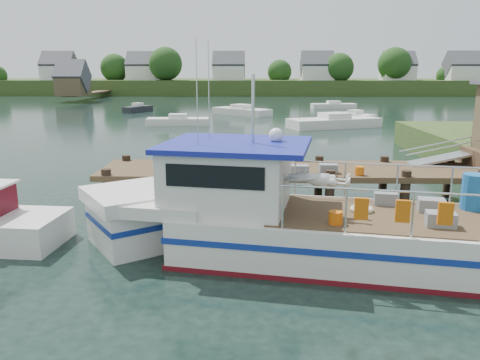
{
  "coord_description": "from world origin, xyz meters",
  "views": [
    {
      "loc": [
        -0.65,
        -16.49,
        4.84
      ],
      "look_at": [
        -1.0,
        -1.5,
        1.3
      ],
      "focal_mm": 35.0,
      "sensor_mm": 36.0,
      "label": 1
    }
  ],
  "objects_px": {
    "moored_far": "(333,106)",
    "moored_e": "(138,109)",
    "moored_b": "(355,116)",
    "lobster_boat": "(282,218)",
    "moored_d": "(242,111)",
    "dock": "(454,145)",
    "moored_a": "(178,121)",
    "moored_c": "(334,122)"
  },
  "relations": [
    {
      "from": "moored_far",
      "to": "moored_e",
      "type": "height_order",
      "value": "moored_e"
    },
    {
      "from": "moored_e",
      "to": "moored_b",
      "type": "bearing_deg",
      "value": -0.23
    },
    {
      "from": "lobster_boat",
      "to": "moored_d",
      "type": "height_order",
      "value": "lobster_boat"
    },
    {
      "from": "dock",
      "to": "moored_a",
      "type": "height_order",
      "value": "dock"
    },
    {
      "from": "moored_b",
      "to": "moored_e",
      "type": "height_order",
      "value": "moored_e"
    },
    {
      "from": "moored_b",
      "to": "moored_a",
      "type": "bearing_deg",
      "value": -140.89
    },
    {
      "from": "moored_d",
      "to": "moored_far",
      "type": "bearing_deg",
      "value": 19.73
    },
    {
      "from": "moored_b",
      "to": "moored_c",
      "type": "height_order",
      "value": "moored_c"
    },
    {
      "from": "lobster_boat",
      "to": "moored_far",
      "type": "bearing_deg",
      "value": 89.25
    },
    {
      "from": "moored_far",
      "to": "moored_c",
      "type": "distance_m",
      "value": 20.98
    },
    {
      "from": "moored_c",
      "to": "moored_d",
      "type": "relative_size",
      "value": 1.25
    },
    {
      "from": "moored_d",
      "to": "moored_e",
      "type": "bearing_deg",
      "value": 144.43
    },
    {
      "from": "moored_far",
      "to": "moored_e",
      "type": "relative_size",
      "value": 1.44
    },
    {
      "from": "lobster_boat",
      "to": "moored_c",
      "type": "relative_size",
      "value": 1.39
    },
    {
      "from": "moored_e",
      "to": "moored_c",
      "type": "bearing_deg",
      "value": -16.92
    },
    {
      "from": "moored_b",
      "to": "dock",
      "type": "bearing_deg",
      "value": -73.8
    },
    {
      "from": "moored_far",
      "to": "moored_b",
      "type": "relative_size",
      "value": 1.29
    },
    {
      "from": "moored_c",
      "to": "moored_a",
      "type": "bearing_deg",
      "value": 163.1
    },
    {
      "from": "moored_e",
      "to": "moored_far",
      "type": "bearing_deg",
      "value": 32.82
    },
    {
      "from": "dock",
      "to": "moored_e",
      "type": "height_order",
      "value": "dock"
    },
    {
      "from": "moored_a",
      "to": "moored_b",
      "type": "relative_size",
      "value": 1.24
    },
    {
      "from": "moored_a",
      "to": "moored_c",
      "type": "distance_m",
      "value": 13.75
    },
    {
      "from": "moored_a",
      "to": "dock",
      "type": "bearing_deg",
      "value": -44.29
    },
    {
      "from": "moored_c",
      "to": "moored_e",
      "type": "relative_size",
      "value": 2.09
    },
    {
      "from": "moored_d",
      "to": "moored_e",
      "type": "xyz_separation_m",
      "value": [
        -12.27,
        3.55,
        -0.04
      ]
    },
    {
      "from": "moored_b",
      "to": "moored_d",
      "type": "relative_size",
      "value": 0.67
    },
    {
      "from": "dock",
      "to": "moored_a",
      "type": "bearing_deg",
      "value": 118.45
    },
    {
      "from": "dock",
      "to": "moored_b",
      "type": "bearing_deg",
      "value": 83.95
    },
    {
      "from": "dock",
      "to": "moored_d",
      "type": "distance_m",
      "value": 36.04
    },
    {
      "from": "lobster_boat",
      "to": "moored_c",
      "type": "xyz_separation_m",
      "value": [
        6.31,
        28.56,
        -0.55
      ]
    },
    {
      "from": "lobster_boat",
      "to": "moored_a",
      "type": "distance_m",
      "value": 30.87
    },
    {
      "from": "moored_a",
      "to": "moored_c",
      "type": "relative_size",
      "value": 0.66
    },
    {
      "from": "moored_far",
      "to": "moored_b",
      "type": "xyz_separation_m",
      "value": [
        -0.25,
        -14.15,
        0.01
      ]
    },
    {
      "from": "moored_a",
      "to": "moored_far",
      "type": "bearing_deg",
      "value": 65.57
    },
    {
      "from": "lobster_boat",
      "to": "moored_far",
      "type": "relative_size",
      "value": 2.02
    },
    {
      "from": "moored_far",
      "to": "moored_e",
      "type": "xyz_separation_m",
      "value": [
        -23.94,
        -5.96,
        0.04
      ]
    },
    {
      "from": "moored_far",
      "to": "moored_e",
      "type": "distance_m",
      "value": 24.67
    },
    {
      "from": "moored_a",
      "to": "moored_c",
      "type": "height_order",
      "value": "moored_c"
    },
    {
      "from": "lobster_boat",
      "to": "moored_far",
      "type": "height_order",
      "value": "lobster_boat"
    },
    {
      "from": "moored_b",
      "to": "moored_c",
      "type": "distance_m",
      "value": 7.3
    },
    {
      "from": "dock",
      "to": "moored_a",
      "type": "relative_size",
      "value": 2.97
    },
    {
      "from": "moored_b",
      "to": "moored_c",
      "type": "relative_size",
      "value": 0.53
    }
  ]
}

